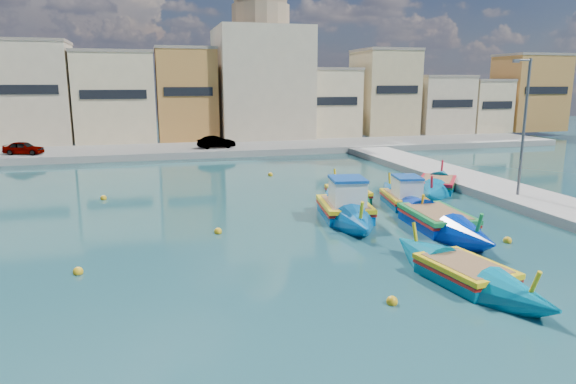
{
  "coord_description": "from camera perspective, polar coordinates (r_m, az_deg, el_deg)",
  "views": [
    {
      "loc": [
        -2.46,
        -18.05,
        6.76
      ],
      "look_at": [
        4.0,
        6.0,
        1.4
      ],
      "focal_mm": 32.0,
      "sensor_mm": 36.0,
      "label": 1
    }
  ],
  "objects": [
    {
      "name": "north_quay",
      "position": [
        50.52,
        -12.16,
        4.53
      ],
      "size": [
        80.0,
        8.0,
        0.6
      ],
      "primitive_type": "cube",
      "color": "gray",
      "rests_on": "ground"
    },
    {
      "name": "north_townhouses",
      "position": [
        58.16,
        -6.09,
        10.34
      ],
      "size": [
        83.2,
        7.87,
        10.19
      ],
      "color": "beige",
      "rests_on": "ground"
    },
    {
      "name": "mooring_buoys",
      "position": [
        24.68,
        -3.96,
        -3.58
      ],
      "size": [
        17.8,
        22.99,
        0.36
      ],
      "color": "gold",
      "rests_on": "ground"
    },
    {
      "name": "luzzu_cyan_south",
      "position": [
        18.85,
        19.06,
        -8.72
      ],
      "size": [
        3.17,
        8.05,
        2.44
      ],
      "color": "#00759A",
      "rests_on": "ground"
    },
    {
      "name": "quay_street_lamp",
      "position": [
        31.31,
        24.67,
        6.61
      ],
      "size": [
        1.18,
        0.16,
        8.0
      ],
      "color": "#595B60",
      "rests_on": "ground"
    },
    {
      "name": "luzzu_green",
      "position": [
        30.15,
        6.66,
        -0.4
      ],
      "size": [
        2.42,
        7.66,
        2.38
      ],
      "color": "#0B7349",
      "rests_on": "ground"
    },
    {
      "name": "church_block",
      "position": [
        59.39,
        -3.0,
        13.72
      ],
      "size": [
        10.0,
        10.0,
        19.1
      ],
      "color": "#C3B091",
      "rests_on": "ground"
    },
    {
      "name": "ground",
      "position": [
        19.43,
        -6.89,
        -8.3
      ],
      "size": [
        160.0,
        160.0,
        0.0
      ],
      "primitive_type": "plane",
      "color": "#164142",
      "rests_on": "ground"
    },
    {
      "name": "luzzu_blue_south",
      "position": [
        25.31,
        16.2,
        -3.15
      ],
      "size": [
        2.86,
        9.94,
        2.83
      ],
      "color": "#0028A8",
      "rests_on": "ground"
    },
    {
      "name": "parked_cars",
      "position": [
        50.0,
        -27.21,
        4.4
      ],
      "size": [
        30.64,
        2.27,
        1.18
      ],
      "color": "#4C1919",
      "rests_on": "north_quay"
    },
    {
      "name": "luzzu_turquoise_cabin",
      "position": [
        29.24,
        12.76,
        -0.87
      ],
      "size": [
        3.34,
        8.59,
        2.7
      ],
      "color": "#00529B",
      "rests_on": "ground"
    },
    {
      "name": "luzzu_cyan_mid",
      "position": [
        34.01,
        16.19,
        0.67
      ],
      "size": [
        6.92,
        8.3,
        2.6
      ],
      "color": "#00679B",
      "rests_on": "ground"
    },
    {
      "name": "luzzu_blue_cabin",
      "position": [
        26.21,
        6.33,
        -1.97
      ],
      "size": [
        3.58,
        9.46,
        3.27
      ],
      "color": "#005AA9",
      "rests_on": "ground"
    }
  ]
}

